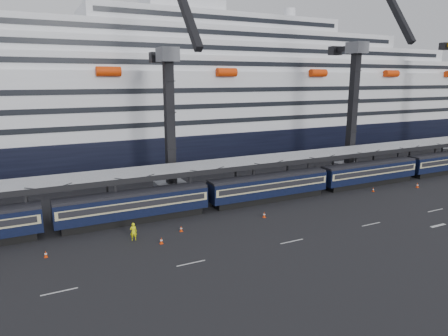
{
  "coord_description": "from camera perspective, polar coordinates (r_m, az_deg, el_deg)",
  "views": [
    {
      "loc": [
        -39.14,
        -37.67,
        17.65
      ],
      "look_at": [
        -15.44,
        10.0,
        5.68
      ],
      "focal_mm": 32.0,
      "sensor_mm": 36.0,
      "label": 1
    }
  ],
  "objects": [
    {
      "name": "ground",
      "position": [
        57.12,
        18.77,
        -6.03
      ],
      "size": [
        260.0,
        260.0,
        0.0
      ],
      "primitive_type": "plane",
      "color": "black",
      "rests_on": "ground"
    },
    {
      "name": "lane_markings",
      "position": [
        60.01,
        27.88,
        -5.95
      ],
      "size": [
        111.0,
        4.27,
        0.02
      ],
      "color": "beige",
      "rests_on": "ground"
    },
    {
      "name": "train",
      "position": [
        60.84,
        9.15,
        -2.21
      ],
      "size": [
        133.05,
        3.0,
        4.05
      ],
      "color": "black",
      "rests_on": "ground"
    },
    {
      "name": "canopy",
      "position": [
        66.0,
        10.52,
        1.62
      ],
      "size": [
        130.0,
        6.25,
        5.53
      ],
      "color": "gray",
      "rests_on": "ground"
    },
    {
      "name": "cruise_ship",
      "position": [
        92.07,
        -1.99,
        9.36
      ],
      "size": [
        214.09,
        28.84,
        34.0
      ],
      "color": "black",
      "rests_on": "ground"
    },
    {
      "name": "crane_dark_near",
      "position": [
        59.71,
        -7.67,
        7.06
      ],
      "size": [
        4.5,
        17.75,
        35.08
      ],
      "color": "#4E5056",
      "rests_on": "ground"
    },
    {
      "name": "crane_dark_mid",
      "position": [
        77.48,
        18.18,
        8.87
      ],
      "size": [
        4.5,
        18.24,
        39.64
      ],
      "color": "#4E5056",
      "rests_on": "ground"
    },
    {
      "name": "worker",
      "position": [
        46.02,
        -12.82,
        -8.84
      ],
      "size": [
        0.83,
        0.63,
        2.05
      ],
      "primitive_type": "imported",
      "rotation": [
        0.0,
        0.0,
        2.95
      ],
      "color": "#F8FD0D",
      "rests_on": "ground"
    },
    {
      "name": "traffic_cone_a",
      "position": [
        44.92,
        -24.12,
        -11.15
      ],
      "size": [
        0.36,
        0.36,
        0.71
      ],
      "color": "#E53707",
      "rests_on": "ground"
    },
    {
      "name": "traffic_cone_b",
      "position": [
        47.84,
        -6.15,
        -8.6
      ],
      "size": [
        0.36,
        0.36,
        0.73
      ],
      "color": "#E53707",
      "rests_on": "ground"
    },
    {
      "name": "traffic_cone_c",
      "position": [
        44.77,
        -8.94,
        -10.19
      ],
      "size": [
        0.38,
        0.38,
        0.76
      ],
      "color": "#E53707",
      "rests_on": "ground"
    },
    {
      "name": "traffic_cone_d",
      "position": [
        52.4,
        5.77,
        -6.64
      ],
      "size": [
        0.39,
        0.39,
        0.78
      ],
      "color": "#E53707",
      "rests_on": "ground"
    },
    {
      "name": "traffic_cone_e",
      "position": [
        68.06,
        20.55,
        -2.89
      ],
      "size": [
        0.34,
        0.34,
        0.69
      ],
      "color": "#E53707",
      "rests_on": "ground"
    },
    {
      "name": "traffic_cone_f",
      "position": [
        73.37,
        25.91,
        -2.23
      ],
      "size": [
        0.41,
        0.41,
        0.82
      ],
      "color": "#E53707",
      "rests_on": "ground"
    }
  ]
}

